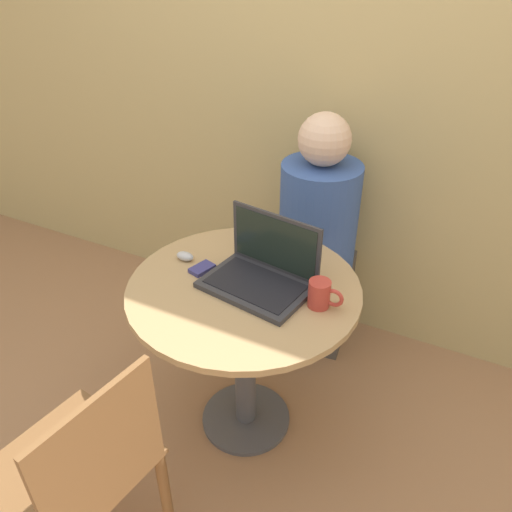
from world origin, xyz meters
name	(u,v)px	position (x,y,z in m)	size (l,w,h in m)	color
ground_plane	(246,419)	(0.00, 0.00, 0.00)	(12.00, 12.00, 0.00)	#9E704C
back_wall	(338,60)	(0.00, 0.85, 1.30)	(7.00, 0.05, 2.60)	tan
round_table	(244,319)	(0.00, 0.00, 0.55)	(0.82, 0.82, 0.70)	#4C4C51
laptop	(262,272)	(0.05, 0.04, 0.75)	(0.39, 0.30, 0.24)	#2D2D33
cell_phone	(202,269)	(-0.18, 0.01, 0.71)	(0.08, 0.10, 0.02)	navy
computer_mouse	(185,256)	(-0.27, 0.05, 0.72)	(0.07, 0.04, 0.03)	#B2B2B7
coffee_cup	(321,294)	(0.28, 0.01, 0.75)	(0.12, 0.07, 0.10)	#B2382D
chair_empty	(84,476)	(-0.15, -0.70, 0.44)	(0.46, 0.46, 0.84)	brown
person_seated	(318,252)	(0.04, 0.66, 0.48)	(0.38, 0.55, 1.16)	#4C4742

